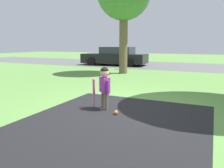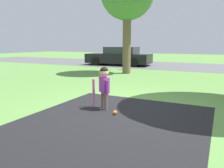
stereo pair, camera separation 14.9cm
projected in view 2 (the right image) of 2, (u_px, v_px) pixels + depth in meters
name	position (u px, v px, depth m)	size (l,w,h in m)	color
ground_plane	(130.00, 109.00, 5.10)	(60.00, 60.00, 0.00)	#5B8C42
driveway_strip	(61.00, 158.00, 2.90)	(3.53, 7.00, 0.01)	black
street_strip	(191.00, 67.00, 14.67)	(40.00, 6.00, 0.01)	#59595B
child	(104.00, 82.00, 5.00)	(0.33, 0.28, 0.99)	#6B5B4C
baseball_bat	(94.00, 89.00, 5.17)	(0.06, 0.06, 0.70)	#E54CA5
sports_ball	(115.00, 113.00, 4.68)	(0.10, 0.10, 0.10)	orange
fire_hydrant	(126.00, 63.00, 12.93)	(0.27, 0.24, 0.73)	yellow
parked_car	(119.00, 57.00, 15.60)	(4.65, 2.30, 1.30)	black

